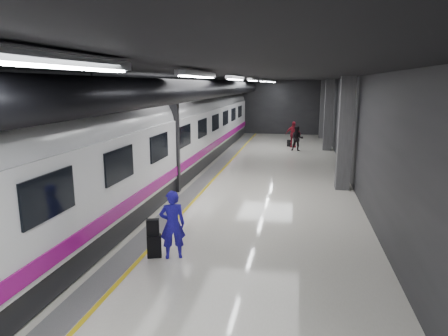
{
  "coord_description": "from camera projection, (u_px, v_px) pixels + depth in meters",
  "views": [
    {
      "loc": [
        2.76,
        -14.42,
        4.19
      ],
      "look_at": [
        0.29,
        -1.42,
        1.4
      ],
      "focal_mm": 32.0,
      "sensor_mm": 36.0,
      "label": 1
    }
  ],
  "objects": [
    {
      "name": "train",
      "position": [
        141.0,
        140.0,
        15.4
      ],
      "size": [
        3.05,
        38.0,
        4.05
      ],
      "color": "black",
      "rests_on": "ground"
    },
    {
      "name": "ground",
      "position": [
        223.0,
        196.0,
        15.23
      ],
      "size": [
        40.0,
        40.0,
        0.0
      ],
      "primitive_type": "plane",
      "color": "silver",
      "rests_on": "ground"
    },
    {
      "name": "platform_hall",
      "position": [
        221.0,
        101.0,
        15.47
      ],
      "size": [
        10.02,
        40.02,
        4.51
      ],
      "color": "black",
      "rests_on": "ground"
    },
    {
      "name": "shoulder_bag",
      "position": [
        153.0,
        227.0,
        9.74
      ],
      "size": [
        0.33,
        0.23,
        0.4
      ],
      "primitive_type": "cube",
      "rotation": [
        0.0,
        0.0,
        0.26
      ],
      "color": "black",
      "rests_on": "suitcase_main"
    },
    {
      "name": "traveler_far_a",
      "position": [
        297.0,
        139.0,
        25.37
      ],
      "size": [
        0.79,
        0.63,
        1.6
      ],
      "primitive_type": "imported",
      "rotation": [
        0.0,
        0.0,
        -0.03
      ],
      "color": "black",
      "rests_on": "ground"
    },
    {
      "name": "suitcase_far",
      "position": [
        290.0,
        143.0,
        27.32
      ],
      "size": [
        0.36,
        0.29,
        0.46
      ],
      "primitive_type": "cube",
      "rotation": [
        0.0,
        0.0,
        -0.31
      ],
      "color": "black",
      "rests_on": "ground"
    },
    {
      "name": "suitcase_main",
      "position": [
        154.0,
        246.0,
        9.83
      ],
      "size": [
        0.4,
        0.32,
        0.57
      ],
      "primitive_type": "cube",
      "rotation": [
        0.0,
        0.0,
        0.33
      ],
      "color": "black",
      "rests_on": "ground"
    },
    {
      "name": "traveler_main",
      "position": [
        172.0,
        225.0,
        9.67
      ],
      "size": [
        0.73,
        0.61,
        1.71
      ],
      "primitive_type": "imported",
      "rotation": [
        0.0,
        0.0,
        3.52
      ],
      "color": "#251BD0",
      "rests_on": "ground"
    },
    {
      "name": "traveler_far_b",
      "position": [
        293.0,
        134.0,
        26.94
      ],
      "size": [
        1.02,
        0.43,
        1.74
      ],
      "primitive_type": "imported",
      "rotation": [
        0.0,
        0.0,
        0.01
      ],
      "color": "maroon",
      "rests_on": "ground"
    }
  ]
}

